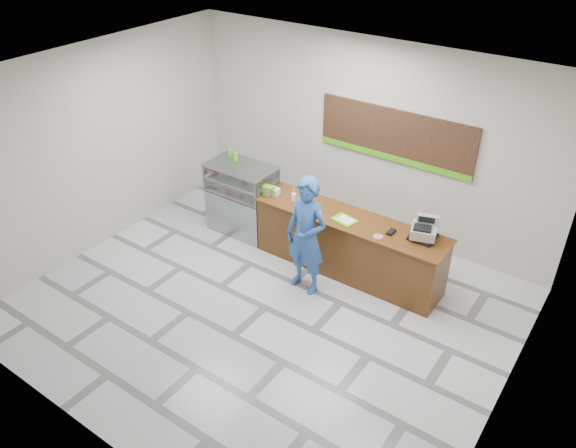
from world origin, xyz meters
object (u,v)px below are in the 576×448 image
Objects in this scene: cash_register at (424,231)px; serving_tray at (345,220)px; customer at (306,236)px; display_case at (242,198)px; sales_counter at (348,245)px.

cash_register is 1.15× the size of serving_tray.
customer is at bearing -166.69° from cash_register.
cash_register reaches higher than display_case.
serving_tray is 0.72m from customer.
customer is at bearing -21.85° from display_case.
serving_tray is (-1.22, -0.24, -0.12)m from cash_register.
display_case is 2.21m from serving_tray.
cash_register is 0.25× the size of customer.
display_case is 3.44m from cash_register.
display_case is 0.68× the size of customer.
sales_counter is 2.45× the size of display_case.
serving_tray is at bearing -110.71° from sales_counter.
sales_counter is 1.67× the size of customer.
display_case reaches higher than serving_tray.
display_case is 3.19× the size of serving_tray.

